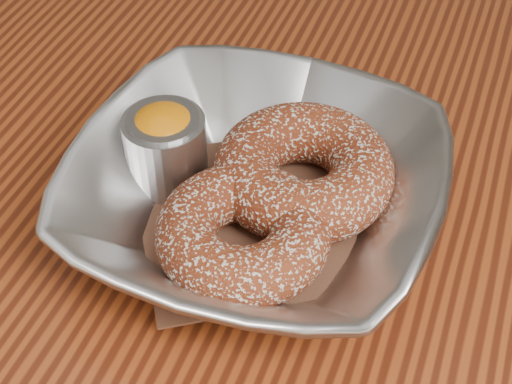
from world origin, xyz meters
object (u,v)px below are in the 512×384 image
(ramekin, at_px, (165,145))
(table, at_px, (279,279))
(serving_bowl, at_px, (256,194))
(donut_back, at_px, (304,171))
(donut_front, at_px, (243,233))

(ramekin, bearing_deg, table, 20.02)
(serving_bowl, height_order, donut_back, serving_bowl)
(serving_bowl, relative_size, donut_back, 1.99)
(table, distance_m, serving_bowl, 0.13)
(donut_front, bearing_deg, ramekin, 147.31)
(donut_back, height_order, donut_front, donut_back)
(serving_bowl, distance_m, donut_front, 0.03)
(donut_back, xyz_separation_m, donut_front, (-0.02, -0.06, -0.00))
(serving_bowl, distance_m, ramekin, 0.07)
(table, height_order, donut_front, donut_front)
(ramekin, bearing_deg, donut_front, -32.69)
(donut_back, relative_size, donut_front, 1.10)
(serving_bowl, height_order, ramekin, ramekin)
(donut_front, bearing_deg, serving_bowl, 97.22)
(donut_back, bearing_deg, table, 149.45)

